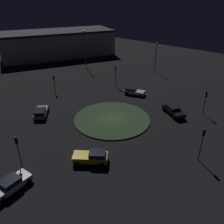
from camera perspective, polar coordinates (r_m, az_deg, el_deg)
ground_plane at (r=37.61m, az=-0.00°, el=-1.81°), size 117.82×117.82×0.00m
roundabout_island at (r=37.57m, az=-0.00°, el=-1.69°), size 12.49×12.49×0.19m
car_white at (r=27.22m, az=-24.02°, el=-16.16°), size 2.43×4.38×1.44m
car_yellow at (r=28.40m, az=-5.12°, el=-11.09°), size 4.39×4.00×1.56m
car_grey at (r=40.07m, az=-17.36°, el=-0.03°), size 4.40×4.27×1.39m
car_silver at (r=46.78m, az=5.48°, el=5.19°), size 4.37×2.92×1.32m
car_black at (r=40.15m, az=15.11°, el=0.45°), size 4.88×3.80×1.49m
traffic_light_east at (r=48.31m, az=-14.29°, el=7.66°), size 0.36×0.31×3.70m
traffic_light_north at (r=28.13m, az=-22.54°, el=-7.98°), size 0.30×0.36×4.42m
traffic_light_southwest at (r=40.89m, az=22.32°, el=3.13°), size 0.38×0.39×4.14m
traffic_light_southeast at (r=50.35m, az=0.87°, el=9.96°), size 0.38×0.39×4.47m
traffic_light_west at (r=29.31m, az=21.69°, el=-6.23°), size 0.36×0.31×4.44m
streetlamp_south at (r=61.13m, az=10.98°, el=14.44°), size 0.53×0.53×7.49m
streetlamp_southeast at (r=63.12m, az=-6.88°, el=16.75°), size 0.59×0.59×9.89m
store_building at (r=78.51m, az=-13.33°, el=16.34°), size 26.09×36.70×7.88m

